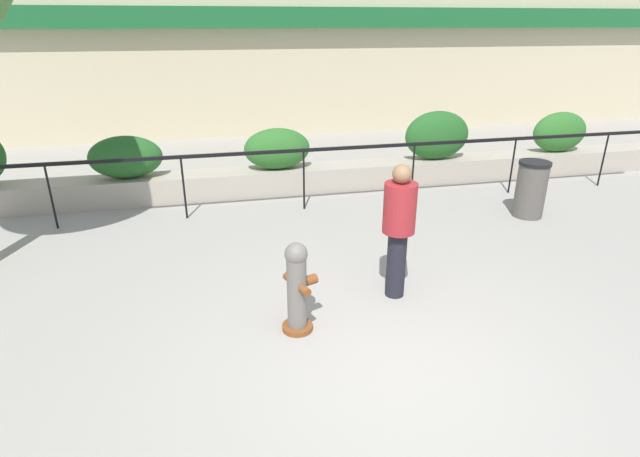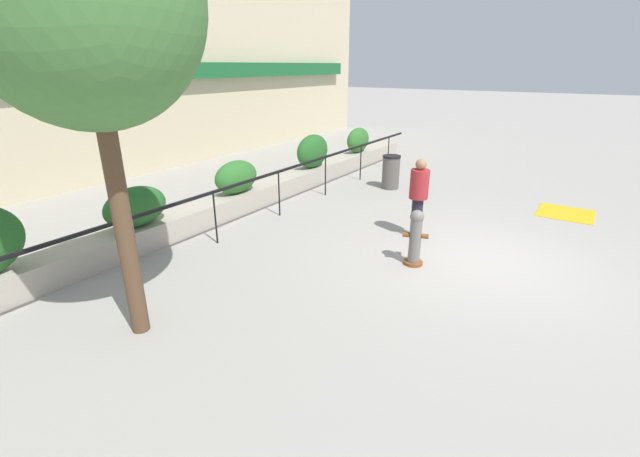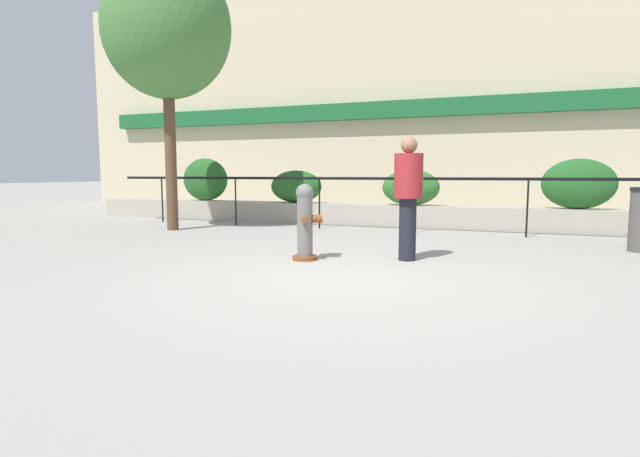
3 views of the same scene
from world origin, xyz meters
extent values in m
plane|color=#9E9991|center=(0.00, 0.00, 0.00)|extent=(120.00, 120.00, 0.00)
cube|color=beige|center=(0.00, 12.00, 4.00)|extent=(30.00, 1.00, 8.00)
cube|color=#195B2D|center=(0.00, 11.32, 3.36)|extent=(27.00, 0.36, 0.56)
cube|color=#ADA393|center=(0.00, 6.00, 0.25)|extent=(18.00, 0.70, 0.50)
cube|color=black|center=(0.00, 4.90, 1.12)|extent=(15.00, 0.05, 0.06)
cylinder|color=black|center=(-4.29, 4.90, 0.57)|extent=(0.04, 0.04, 1.15)
cylinder|color=black|center=(-2.14, 4.90, 0.57)|extent=(0.04, 0.04, 1.15)
cylinder|color=black|center=(0.00, 4.90, 0.57)|extent=(0.04, 0.04, 1.15)
cylinder|color=black|center=(2.14, 4.90, 0.57)|extent=(0.04, 0.04, 1.15)
cylinder|color=black|center=(4.29, 4.90, 0.57)|extent=(0.04, 0.04, 1.15)
cylinder|color=black|center=(6.43, 4.90, 0.57)|extent=(0.04, 0.04, 1.15)
ellipsoid|color=#235B23|center=(-3.20, 6.00, 0.90)|extent=(1.35, 0.70, 0.80)
ellipsoid|color=#2D6B28|center=(-0.32, 6.00, 0.91)|extent=(1.32, 0.70, 0.82)
ellipsoid|color=#235B23|center=(3.12, 6.00, 1.01)|extent=(1.42, 0.66, 1.03)
ellipsoid|color=#2D6B28|center=(6.13, 6.00, 0.95)|extent=(1.30, 0.59, 0.90)
cylinder|color=brown|center=(-0.85, 1.02, 0.03)|extent=(0.45, 0.45, 0.06)
cylinder|color=slate|center=(-0.85, 1.02, 0.48)|extent=(0.28, 0.28, 0.85)
sphere|color=slate|center=(-0.85, 1.02, 0.95)|extent=(0.25, 0.25, 0.25)
cylinder|color=brown|center=(-0.68, 1.08, 0.59)|extent=(0.17, 0.15, 0.11)
cylinder|color=brown|center=(-0.79, 0.86, 0.59)|extent=(0.13, 0.15, 0.09)
cylinder|color=brown|center=(-0.91, 1.18, 0.59)|extent=(0.13, 0.15, 0.09)
cylinder|color=brown|center=(-5.02, 3.48, 1.54)|extent=(0.24, 0.24, 3.07)
cylinder|color=black|center=(0.51, 1.51, 0.44)|extent=(0.28, 0.28, 0.88)
cylinder|color=maroon|center=(0.51, 1.51, 1.19)|extent=(0.46, 0.46, 0.62)
sphere|color=#8C6647|center=(0.51, 1.51, 1.61)|extent=(0.23, 0.23, 0.23)
cube|color=gold|center=(4.10, -1.13, 0.01)|extent=(1.28, 1.28, 0.01)
cylinder|color=#56514C|center=(3.86, 3.64, 0.47)|extent=(0.52, 0.52, 0.95)
cylinder|color=black|center=(3.86, 3.64, 0.98)|extent=(0.55, 0.55, 0.06)
camera|label=1|loc=(-1.68, -3.75, 3.26)|focal=28.00mm
camera|label=2|loc=(-7.98, -1.51, 3.54)|focal=24.00mm
camera|label=3|loc=(1.89, -5.44, 1.22)|focal=28.00mm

